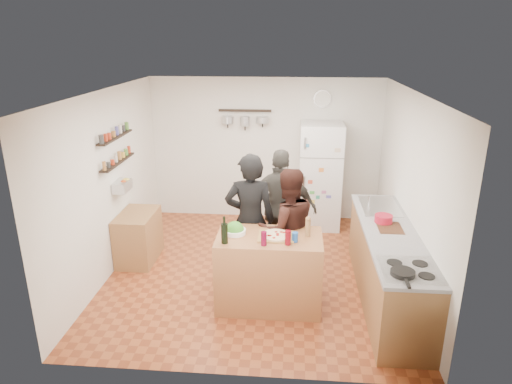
# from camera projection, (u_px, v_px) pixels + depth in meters

# --- Properties ---
(room_shell) EXTENTS (4.20, 4.20, 4.20)m
(room_shell) POSITION_uv_depth(u_px,v_px,m) (258.00, 179.00, 6.41)
(room_shell) COLOR brown
(room_shell) RESTS_ON ground
(prep_island) EXTENTS (1.25, 0.72, 0.91)m
(prep_island) POSITION_uv_depth(u_px,v_px,m) (269.00, 271.00, 5.53)
(prep_island) COLOR #9B6438
(prep_island) RESTS_ON floor
(pizza_board) EXTENTS (0.42, 0.34, 0.02)m
(pizza_board) POSITION_uv_depth(u_px,v_px,m) (276.00, 237.00, 5.36)
(pizza_board) COLOR olive
(pizza_board) RESTS_ON prep_island
(pizza) EXTENTS (0.34, 0.34, 0.02)m
(pizza) POSITION_uv_depth(u_px,v_px,m) (276.00, 235.00, 5.35)
(pizza) COLOR #D4B68C
(pizza) RESTS_ON pizza_board
(salad_bowl) EXTENTS (0.27, 0.27, 0.05)m
(salad_bowl) POSITION_uv_depth(u_px,v_px,m) (235.00, 231.00, 5.46)
(salad_bowl) COLOR white
(salad_bowl) RESTS_ON prep_island
(wine_bottle) EXTENTS (0.08, 0.08, 0.24)m
(wine_bottle) POSITION_uv_depth(u_px,v_px,m) (225.00, 233.00, 5.18)
(wine_bottle) COLOR black
(wine_bottle) RESTS_ON prep_island
(wine_glass_near) EXTENTS (0.07, 0.07, 0.16)m
(wine_glass_near) POSITION_uv_depth(u_px,v_px,m) (264.00, 239.00, 5.14)
(wine_glass_near) COLOR #52071F
(wine_glass_near) RESTS_ON prep_island
(wine_glass_far) EXTENTS (0.07, 0.07, 0.17)m
(wine_glass_far) POSITION_uv_depth(u_px,v_px,m) (288.00, 238.00, 5.15)
(wine_glass_far) COLOR #600811
(wine_glass_far) RESTS_ON prep_island
(pepper_mill) EXTENTS (0.06, 0.06, 0.20)m
(pepper_mill) POSITION_uv_depth(u_px,v_px,m) (308.00, 228.00, 5.36)
(pepper_mill) COLOR olive
(pepper_mill) RESTS_ON prep_island
(salt_canister) EXTENTS (0.07, 0.07, 0.12)m
(salt_canister) POSITION_uv_depth(u_px,v_px,m) (295.00, 237.00, 5.23)
(salt_canister) COLOR #1C4C9A
(salt_canister) RESTS_ON prep_island
(person_left) EXTENTS (0.68, 0.48, 1.78)m
(person_left) POSITION_uv_depth(u_px,v_px,m) (250.00, 220.00, 5.91)
(person_left) COLOR black
(person_left) RESTS_ON floor
(person_center) EXTENTS (0.94, 0.83, 1.63)m
(person_center) POSITION_uv_depth(u_px,v_px,m) (287.00, 230.00, 5.80)
(person_center) COLOR black
(person_center) RESTS_ON floor
(person_back) EXTENTS (1.03, 0.51, 1.70)m
(person_back) POSITION_uv_depth(u_px,v_px,m) (281.00, 208.00, 6.42)
(person_back) COLOR #312F2B
(person_back) RESTS_ON floor
(counter_run) EXTENTS (0.63, 2.63, 0.90)m
(counter_run) POSITION_uv_depth(u_px,v_px,m) (388.00, 266.00, 5.65)
(counter_run) COLOR #9E7042
(counter_run) RESTS_ON floor
(stove_top) EXTENTS (0.60, 0.62, 0.02)m
(stove_top) POSITION_uv_depth(u_px,v_px,m) (410.00, 270.00, 4.61)
(stove_top) COLOR white
(stove_top) RESTS_ON counter_run
(skillet) EXTENTS (0.24, 0.24, 0.05)m
(skillet) POSITION_uv_depth(u_px,v_px,m) (403.00, 273.00, 4.49)
(skillet) COLOR black
(skillet) RESTS_ON stove_top
(sink) EXTENTS (0.50, 0.80, 0.03)m
(sink) POSITION_uv_depth(u_px,v_px,m) (380.00, 207.00, 6.30)
(sink) COLOR silver
(sink) RESTS_ON counter_run
(cutting_board) EXTENTS (0.30, 0.40, 0.02)m
(cutting_board) POSITION_uv_depth(u_px,v_px,m) (390.00, 229.00, 5.61)
(cutting_board) COLOR brown
(cutting_board) RESTS_ON counter_run
(red_bowl) EXTENTS (0.22, 0.22, 0.09)m
(red_bowl) POSITION_uv_depth(u_px,v_px,m) (384.00, 219.00, 5.76)
(red_bowl) COLOR #A9132A
(red_bowl) RESTS_ON counter_run
(fridge) EXTENTS (0.70, 0.68, 1.80)m
(fridge) POSITION_uv_depth(u_px,v_px,m) (320.00, 176.00, 7.73)
(fridge) COLOR white
(fridge) RESTS_ON floor
(wall_clock) EXTENTS (0.30, 0.03, 0.30)m
(wall_clock) POSITION_uv_depth(u_px,v_px,m) (322.00, 99.00, 7.64)
(wall_clock) COLOR silver
(wall_clock) RESTS_ON back_wall
(spice_shelf_lower) EXTENTS (0.12, 1.00, 0.02)m
(spice_shelf_lower) POSITION_uv_depth(u_px,v_px,m) (118.00, 162.00, 6.31)
(spice_shelf_lower) COLOR black
(spice_shelf_lower) RESTS_ON left_wall
(spice_shelf_upper) EXTENTS (0.12, 1.00, 0.02)m
(spice_shelf_upper) POSITION_uv_depth(u_px,v_px,m) (115.00, 137.00, 6.19)
(spice_shelf_upper) COLOR black
(spice_shelf_upper) RESTS_ON left_wall
(produce_basket) EXTENTS (0.18, 0.35, 0.14)m
(produce_basket) POSITION_uv_depth(u_px,v_px,m) (122.00, 186.00, 6.42)
(produce_basket) COLOR silver
(produce_basket) RESTS_ON left_wall
(side_table) EXTENTS (0.50, 0.80, 0.73)m
(side_table) POSITION_uv_depth(u_px,v_px,m) (138.00, 237.00, 6.68)
(side_table) COLOR olive
(side_table) RESTS_ON floor
(pot_rack) EXTENTS (0.90, 0.04, 0.04)m
(pot_rack) POSITION_uv_depth(u_px,v_px,m) (245.00, 111.00, 7.73)
(pot_rack) COLOR black
(pot_rack) RESTS_ON back_wall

